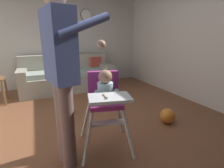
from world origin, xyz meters
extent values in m
cube|color=brown|center=(0.00, 0.00, -0.05)|extent=(5.90, 6.70, 0.10)
cube|color=beige|center=(0.00, 2.58, 1.36)|extent=(5.10, 0.06, 2.72)
cube|color=beige|center=(2.18, 0.30, 1.36)|extent=(0.06, 5.70, 2.72)
cube|color=gray|center=(-0.05, 2.00, 0.20)|extent=(2.19, 0.84, 0.40)
cube|color=gray|center=(-0.05, 2.33, 0.63)|extent=(2.19, 0.22, 0.46)
cube|color=gray|center=(-1.05, 2.00, 0.50)|extent=(0.20, 0.84, 0.20)
cube|color=gray|center=(0.96, 2.00, 0.50)|extent=(0.20, 0.84, 0.20)
cube|color=#8FA194|center=(-0.52, 1.95, 0.46)|extent=(0.88, 0.60, 0.11)
cube|color=#8FA194|center=(0.43, 1.95, 0.46)|extent=(0.88, 0.60, 0.11)
cube|color=#B24238|center=(0.75, 2.20, 0.60)|extent=(0.35, 0.17, 0.34)
cylinder|color=silver|center=(-0.34, -0.68, 0.27)|extent=(0.19, 0.14, 0.55)
cylinder|color=silver|center=(0.09, -0.78, 0.27)|extent=(0.14, 0.19, 0.55)
cylinder|color=silver|center=(-0.23, -0.25, 0.27)|extent=(0.14, 0.19, 0.55)
cylinder|color=silver|center=(0.19, -0.36, 0.27)|extent=(0.19, 0.14, 0.55)
cube|color=#922C79|center=(-0.07, -0.52, 0.57)|extent=(0.43, 0.43, 0.05)
cube|color=#922C79|center=(-0.04, -0.37, 0.75)|extent=(0.37, 0.15, 0.31)
cube|color=silver|center=(-0.14, -0.80, 0.73)|extent=(0.45, 0.35, 0.03)
cube|color=silver|center=(-0.10, -0.62, 0.37)|extent=(0.41, 0.19, 0.02)
cylinder|color=#A9D3DC|center=(-0.08, -0.54, 0.70)|extent=(0.21, 0.21, 0.22)
sphere|color=#997051|center=(-0.08, -0.55, 0.88)|extent=(0.15, 0.15, 0.15)
cylinder|color=#A9D3DC|center=(-0.19, -0.55, 0.71)|extent=(0.08, 0.15, 0.10)
cylinder|color=#A9D3DC|center=(0.02, -0.60, 0.71)|extent=(0.08, 0.15, 0.10)
cylinder|color=#C67A23|center=(-0.18, -0.79, 0.75)|extent=(0.02, 0.13, 0.01)
cube|color=white|center=(-0.19, -0.85, 0.76)|extent=(0.01, 0.02, 0.02)
cylinder|color=#735752|center=(-0.53, -0.67, 0.44)|extent=(0.14, 0.14, 0.89)
cylinder|color=#735752|center=(-0.55, -0.55, 0.44)|extent=(0.14, 0.14, 0.89)
cube|color=#424F84|center=(-0.54, -0.61, 1.21)|extent=(0.27, 0.43, 0.64)
cylinder|color=#424F84|center=(-0.34, -0.75, 1.39)|extent=(0.48, 0.16, 0.23)
sphere|color=tan|center=(-0.18, -0.72, 1.23)|extent=(0.08, 0.08, 0.08)
cylinder|color=#424F84|center=(-0.58, -0.37, 1.21)|extent=(0.07, 0.07, 0.57)
sphere|color=orange|center=(-0.36, 0.54, 0.10)|extent=(0.20, 0.20, 0.20)
sphere|color=orange|center=(1.03, -0.38, 0.12)|extent=(0.23, 0.23, 0.23)
cylinder|color=brown|center=(-1.37, 1.49, 0.25)|extent=(0.04, 0.04, 0.50)
cylinder|color=brown|center=(-1.37, 1.83, 0.25)|extent=(0.04, 0.04, 0.50)
cylinder|color=white|center=(0.64, 2.53, 1.87)|extent=(0.28, 0.03, 0.28)
cylinder|color=black|center=(0.64, 2.54, 1.87)|extent=(0.30, 0.02, 0.30)
camera|label=1|loc=(-0.74, -2.17, 1.29)|focal=26.95mm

